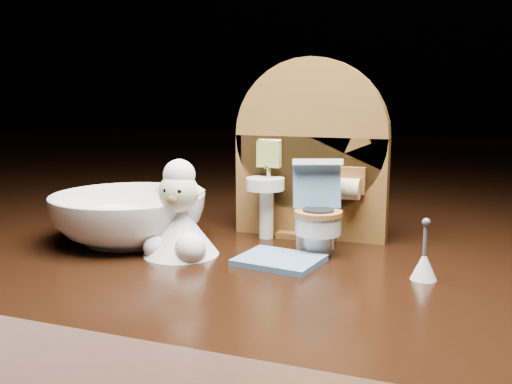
% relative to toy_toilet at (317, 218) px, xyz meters
% --- Properties ---
extents(backdrop_panel, '(0.13, 0.05, 0.15)m').
position_rel_toy_toilet_xyz_m(backdrop_panel, '(-0.02, 0.04, 0.04)').
color(backdrop_panel, brown).
rests_on(backdrop_panel, ground).
extents(toy_toilet, '(0.04, 0.05, 0.07)m').
position_rel_toy_toilet_xyz_m(toy_toilet, '(0.00, 0.00, 0.00)').
color(toy_toilet, white).
rests_on(toy_toilet, ground).
extents(bath_mat, '(0.06, 0.05, 0.00)m').
position_rel_toy_toilet_xyz_m(bath_mat, '(-0.02, -0.04, -0.02)').
color(bath_mat, '#567FA6').
rests_on(bath_mat, ground).
extents(toilet_brush, '(0.02, 0.02, 0.04)m').
position_rel_toy_toilet_xyz_m(toilet_brush, '(0.08, -0.04, -0.02)').
color(toilet_brush, white).
rests_on(toilet_brush, ground).
extents(plush_lamb, '(0.06, 0.06, 0.08)m').
position_rel_toy_toilet_xyz_m(plush_lamb, '(-0.09, -0.05, -0.00)').
color(plush_lamb, white).
rests_on(plush_lamb, ground).
extents(ceramic_bowl, '(0.16, 0.16, 0.04)m').
position_rel_toy_toilet_xyz_m(ceramic_bowl, '(-0.15, -0.02, -0.01)').
color(ceramic_bowl, white).
rests_on(ceramic_bowl, ground).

